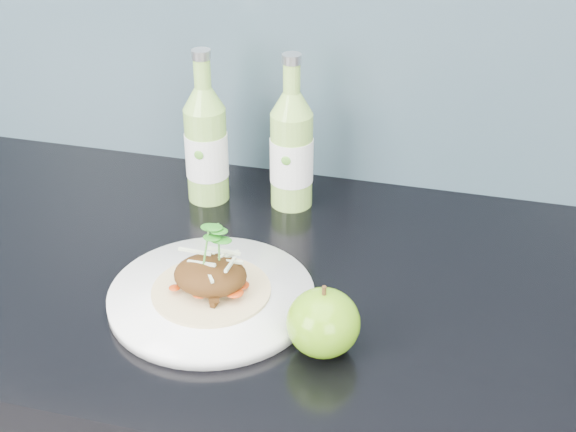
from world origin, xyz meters
name	(u,v)px	position (x,y,z in m)	size (l,w,h in m)	color
dinner_plate	(212,297)	(0.00, 1.62, 0.91)	(0.32, 0.32, 0.02)	white
pork_taco	(210,273)	(0.00, 1.62, 0.94)	(0.14, 0.14, 0.10)	tan
green_apple	(323,323)	(0.15, 1.57, 0.94)	(0.10, 0.10, 0.09)	#398C0F
cider_bottle_left	(206,145)	(-0.09, 1.87, 0.99)	(0.08, 0.08, 0.23)	#8AC150
cider_bottle_right	(292,150)	(0.03, 1.88, 0.99)	(0.08, 0.08, 0.23)	#91C552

